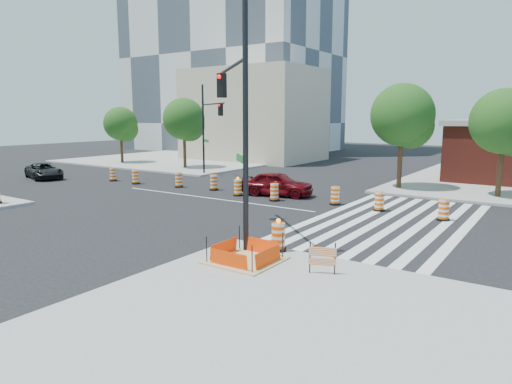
# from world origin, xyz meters

# --- Properties ---
(ground) EXTENTS (120.00, 120.00, 0.00)m
(ground) POSITION_xyz_m (0.00, 0.00, 0.00)
(ground) COLOR black
(ground) RESTS_ON ground
(sidewalk_nw) EXTENTS (22.00, 22.00, 0.15)m
(sidewalk_nw) POSITION_xyz_m (-18.00, 18.00, 0.07)
(sidewalk_nw) COLOR gray
(sidewalk_nw) RESTS_ON ground
(crosswalk_east) EXTENTS (6.75, 13.50, 0.01)m
(crosswalk_east) POSITION_xyz_m (10.95, 0.00, 0.01)
(crosswalk_east) COLOR silver
(crosswalk_east) RESTS_ON ground
(lane_centerline) EXTENTS (14.00, 0.12, 0.01)m
(lane_centerline) POSITION_xyz_m (0.00, 0.00, 0.01)
(lane_centerline) COLOR silver
(lane_centerline) RESTS_ON ground
(excavation_pit) EXTENTS (2.20, 2.20, 0.90)m
(excavation_pit) POSITION_xyz_m (9.00, -9.00, 0.22)
(excavation_pit) COLOR tan
(excavation_pit) RESTS_ON ground
(beige_midrise) EXTENTS (14.00, 10.00, 10.00)m
(beige_midrise) POSITION_xyz_m (-12.00, 22.00, 5.00)
(beige_midrise) COLOR #BAA88E
(beige_midrise) RESTS_ON ground
(red_coupe) EXTENTS (4.72, 2.67, 1.51)m
(red_coupe) POSITION_xyz_m (2.84, 3.03, 0.76)
(red_coupe) COLOR #55070D
(red_coupe) RESTS_ON ground
(dark_suv) EXTENTS (4.83, 3.23, 1.23)m
(dark_suv) POSITION_xyz_m (-16.56, -0.66, 0.62)
(dark_suv) COLOR black
(dark_suv) RESTS_ON ground
(signal_pole_se) EXTENTS (4.82, 4.54, 8.56)m
(signal_pole_se) POSITION_xyz_m (7.06, -6.84, 5.24)
(signal_pole_se) COLOR black
(signal_pole_se) RESTS_ON ground
(signal_pole_nw) EXTENTS (4.71, 3.12, 7.32)m
(signal_pole_nw) POSITION_xyz_m (-6.52, 7.61, 4.50)
(signal_pole_nw) COLOR black
(signal_pole_nw) RESTS_ON ground
(pit_drum) EXTENTS (0.60, 0.60, 1.18)m
(pit_drum) POSITION_xyz_m (9.28, -7.38, 0.64)
(pit_drum) COLOR black
(pit_drum) RESTS_ON ground
(barricade) EXTENTS (0.79, 0.37, 0.99)m
(barricade) POSITION_xyz_m (11.65, -8.68, 0.69)
(barricade) COLOR #F65805
(barricade) RESTS_ON ground
(tree_north_a) EXTENTS (3.44, 3.44, 5.85)m
(tree_north_a) POSITION_xyz_m (-20.60, 10.45, 3.92)
(tree_north_a) COLOR #382314
(tree_north_a) RESTS_ON ground
(tree_north_b) EXTENTS (3.85, 3.85, 6.55)m
(tree_north_b) POSITION_xyz_m (-11.96, 10.65, 4.40)
(tree_north_b) COLOR #382314
(tree_north_b) RESTS_ON ground
(tree_north_c) EXTENTS (4.14, 4.14, 7.03)m
(tree_north_c) POSITION_xyz_m (8.37, 9.77, 4.72)
(tree_north_c) COLOR #382314
(tree_north_c) RESTS_ON ground
(tree_north_d) EXTENTS (3.83, 3.83, 6.51)m
(tree_north_d) POSITION_xyz_m (14.35, 9.62, 4.37)
(tree_north_d) COLOR #382314
(tree_north_d) RESTS_ON ground
(median_drum_0) EXTENTS (0.60, 0.60, 1.02)m
(median_drum_0) POSITION_xyz_m (-10.91, 1.51, 0.48)
(median_drum_0) COLOR black
(median_drum_0) RESTS_ON ground
(median_drum_1) EXTENTS (0.60, 0.60, 1.02)m
(median_drum_1) POSITION_xyz_m (-8.29, 1.43, 0.48)
(median_drum_1) COLOR black
(median_drum_1) RESTS_ON ground
(median_drum_2) EXTENTS (0.60, 0.60, 1.02)m
(median_drum_2) POSITION_xyz_m (-4.60, 2.07, 0.48)
(median_drum_2) COLOR black
(median_drum_2) RESTS_ON ground
(median_drum_3) EXTENTS (0.60, 0.60, 1.02)m
(median_drum_3) POSITION_xyz_m (-1.78, 2.45, 0.48)
(median_drum_3) COLOR black
(median_drum_3) RESTS_ON ground
(median_drum_4) EXTENTS (0.60, 0.60, 1.18)m
(median_drum_4) POSITION_xyz_m (0.83, 1.64, 0.49)
(median_drum_4) COLOR black
(median_drum_4) RESTS_ON ground
(median_drum_5) EXTENTS (0.60, 0.60, 1.02)m
(median_drum_5) POSITION_xyz_m (3.63, 1.43, 0.48)
(median_drum_5) COLOR black
(median_drum_5) RESTS_ON ground
(median_drum_6) EXTENTS (0.60, 0.60, 1.02)m
(median_drum_6) POSITION_xyz_m (7.04, 2.35, 0.48)
(median_drum_6) COLOR black
(median_drum_6) RESTS_ON ground
(median_drum_7) EXTENTS (0.60, 0.60, 1.02)m
(median_drum_7) POSITION_xyz_m (9.65, 2.08, 0.48)
(median_drum_7) COLOR black
(median_drum_7) RESTS_ON ground
(median_drum_8) EXTENTS (0.60, 0.60, 1.02)m
(median_drum_8) POSITION_xyz_m (12.93, 1.64, 0.48)
(median_drum_8) COLOR black
(median_drum_8) RESTS_ON ground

